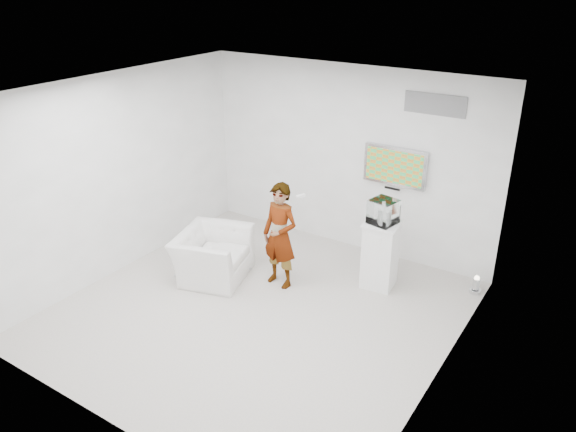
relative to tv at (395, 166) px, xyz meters
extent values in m
cube|color=beige|center=(-0.85, -2.45, -1.55)|extent=(5.00, 5.00, 0.01)
cube|color=#2A2A2C|center=(-0.85, -2.45, 1.45)|extent=(5.00, 5.00, 0.01)
cube|color=silver|center=(-0.85, 0.05, -0.05)|extent=(5.00, 0.01, 3.00)
cube|color=silver|center=(-0.85, -4.95, -0.05)|extent=(5.00, 0.01, 3.00)
cube|color=silver|center=(-3.35, -2.45, -0.05)|extent=(0.01, 5.00, 3.00)
cube|color=silver|center=(1.65, -2.45, -0.05)|extent=(0.01, 5.00, 3.00)
cube|color=#BABABF|center=(0.00, 0.00, 0.00)|extent=(1.00, 0.08, 0.60)
cube|color=slate|center=(0.50, 0.04, 1.00)|extent=(0.90, 0.02, 0.30)
imported|color=white|center=(-1.00, -1.66, -0.76)|extent=(0.61, 0.44, 1.58)
imported|color=white|center=(-1.98, -2.03, -1.19)|extent=(1.23, 1.33, 0.72)
cube|color=white|center=(0.24, -0.91, -1.04)|extent=(0.54, 0.54, 1.01)
cylinder|color=silver|center=(1.51, -0.34, -1.42)|extent=(0.18, 0.18, 0.26)
cube|color=white|center=(0.24, -0.91, -0.36)|extent=(0.41, 0.41, 0.35)
cube|color=white|center=(0.24, -0.91, -0.43)|extent=(0.10, 0.16, 0.21)
cube|color=white|center=(-0.74, -1.54, -0.13)|extent=(0.09, 0.14, 0.03)
camera|label=1|loc=(3.03, -7.67, 2.79)|focal=35.00mm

